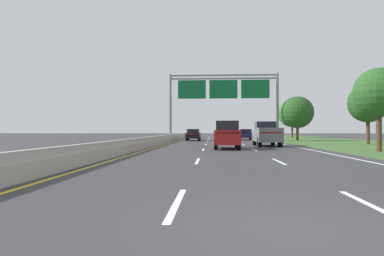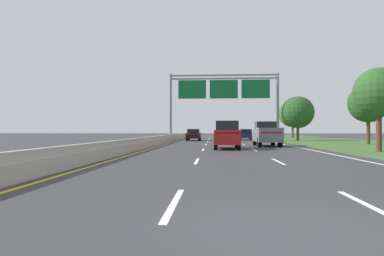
{
  "view_description": "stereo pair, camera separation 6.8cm",
  "coord_description": "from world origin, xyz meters",
  "px_view_note": "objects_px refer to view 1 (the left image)",
  "views": [
    {
      "loc": [
        -1.14,
        -5.05,
        1.43
      ],
      "look_at": [
        -2.95,
        24.06,
        1.61
      ],
      "focal_mm": 31.59,
      "sensor_mm": 36.0,
      "label": 1
    },
    {
      "loc": [
        -1.08,
        -5.04,
        1.43
      ],
      "look_at": [
        -2.95,
        24.06,
        1.61
      ],
      "focal_mm": 31.59,
      "sensor_mm": 36.0,
      "label": 2
    }
  ],
  "objects_px": {
    "car_navy_right_lane_sedan": "(245,134)",
    "roadside_tree_mid": "(368,103)",
    "overhead_sign_gantry": "(223,93)",
    "roadside_tree_far": "(297,112)",
    "car_black_left_lane_sedan": "(193,135)",
    "roadside_tree_distant": "(292,113)",
    "pickup_truck_grey": "(266,134)",
    "roadside_tree_near": "(379,92)",
    "car_red_centre_lane_suv": "(227,134)"
  },
  "relations": [
    {
      "from": "car_navy_right_lane_sedan",
      "to": "roadside_tree_mid",
      "type": "bearing_deg",
      "value": -143.61
    },
    {
      "from": "overhead_sign_gantry",
      "to": "roadside_tree_far",
      "type": "distance_m",
      "value": 10.42
    },
    {
      "from": "overhead_sign_gantry",
      "to": "roadside_tree_mid",
      "type": "xyz_separation_m",
      "value": [
        14.03,
        -11.77,
        -2.46
      ]
    },
    {
      "from": "car_black_left_lane_sedan",
      "to": "car_navy_right_lane_sedan",
      "type": "bearing_deg",
      "value": -59.2
    },
    {
      "from": "roadside_tree_distant",
      "to": "roadside_tree_mid",
      "type": "bearing_deg",
      "value": -88.2
    },
    {
      "from": "pickup_truck_grey",
      "to": "roadside_tree_near",
      "type": "relative_size",
      "value": 0.98
    },
    {
      "from": "car_navy_right_lane_sedan",
      "to": "roadside_tree_mid",
      "type": "distance_m",
      "value": 18.69
    },
    {
      "from": "pickup_truck_grey",
      "to": "roadside_tree_distant",
      "type": "relative_size",
      "value": 0.76
    },
    {
      "from": "roadside_tree_near",
      "to": "car_red_centre_lane_suv",
      "type": "bearing_deg",
      "value": 163.05
    },
    {
      "from": "car_red_centre_lane_suv",
      "to": "roadside_tree_mid",
      "type": "relative_size",
      "value": 0.78
    },
    {
      "from": "overhead_sign_gantry",
      "to": "roadside_tree_distant",
      "type": "distance_m",
      "value": 21.29
    },
    {
      "from": "car_navy_right_lane_sedan",
      "to": "overhead_sign_gantry",
      "type": "bearing_deg",
      "value": 134.59
    },
    {
      "from": "pickup_truck_grey",
      "to": "roadside_tree_far",
      "type": "height_order",
      "value": "roadside_tree_far"
    },
    {
      "from": "car_black_left_lane_sedan",
      "to": "car_red_centre_lane_suv",
      "type": "distance_m",
      "value": 19.87
    },
    {
      "from": "roadside_tree_near",
      "to": "roadside_tree_mid",
      "type": "xyz_separation_m",
      "value": [
        4.59,
        11.85,
        0.21
      ]
    },
    {
      "from": "car_red_centre_lane_suv",
      "to": "car_navy_right_lane_sedan",
      "type": "bearing_deg",
      "value": -7.78
    },
    {
      "from": "roadside_tree_near",
      "to": "roadside_tree_distant",
      "type": "height_order",
      "value": "roadside_tree_distant"
    },
    {
      "from": "car_black_left_lane_sedan",
      "to": "car_navy_right_lane_sedan",
      "type": "distance_m",
      "value": 8.48
    },
    {
      "from": "overhead_sign_gantry",
      "to": "car_red_centre_lane_suv",
      "type": "height_order",
      "value": "overhead_sign_gantry"
    },
    {
      "from": "roadside_tree_near",
      "to": "roadside_tree_distant",
      "type": "relative_size",
      "value": 0.78
    },
    {
      "from": "pickup_truck_grey",
      "to": "car_red_centre_lane_suv",
      "type": "bearing_deg",
      "value": 141.45
    },
    {
      "from": "car_red_centre_lane_suv",
      "to": "roadside_tree_near",
      "type": "bearing_deg",
      "value": -105.99
    },
    {
      "from": "car_black_left_lane_sedan",
      "to": "roadside_tree_near",
      "type": "height_order",
      "value": "roadside_tree_near"
    },
    {
      "from": "overhead_sign_gantry",
      "to": "roadside_tree_distant",
      "type": "xyz_separation_m",
      "value": [
        13.14,
        16.63,
        -2.05
      ]
    },
    {
      "from": "car_navy_right_lane_sedan",
      "to": "roadside_tree_near",
      "type": "xyz_separation_m",
      "value": [
        6.16,
        -26.78,
        3.08
      ]
    },
    {
      "from": "car_black_left_lane_sedan",
      "to": "roadside_tree_mid",
      "type": "bearing_deg",
      "value": -119.89
    },
    {
      "from": "car_red_centre_lane_suv",
      "to": "roadside_tree_far",
      "type": "relative_size",
      "value": 0.79
    },
    {
      "from": "overhead_sign_gantry",
      "to": "car_black_left_lane_sedan",
      "type": "height_order",
      "value": "overhead_sign_gantry"
    },
    {
      "from": "overhead_sign_gantry",
      "to": "roadside_tree_mid",
      "type": "height_order",
      "value": "overhead_sign_gantry"
    },
    {
      "from": "overhead_sign_gantry",
      "to": "car_navy_right_lane_sedan",
      "type": "distance_m",
      "value": 7.34
    },
    {
      "from": "car_black_left_lane_sedan",
      "to": "pickup_truck_grey",
      "type": "bearing_deg",
      "value": -153.1
    },
    {
      "from": "pickup_truck_grey",
      "to": "car_black_left_lane_sedan",
      "type": "bearing_deg",
      "value": 26.74
    },
    {
      "from": "car_black_left_lane_sedan",
      "to": "roadside_tree_far",
      "type": "xyz_separation_m",
      "value": [
        14.11,
        1.31,
        3.03
      ]
    },
    {
      "from": "roadside_tree_near",
      "to": "roadside_tree_far",
      "type": "xyz_separation_m",
      "value": [
        0.61,
        23.84,
        -0.06
      ]
    },
    {
      "from": "overhead_sign_gantry",
      "to": "car_navy_right_lane_sedan",
      "type": "bearing_deg",
      "value": 43.95
    },
    {
      "from": "car_black_left_lane_sedan",
      "to": "roadside_tree_mid",
      "type": "relative_size",
      "value": 0.73
    },
    {
      "from": "pickup_truck_grey",
      "to": "roadside_tree_far",
      "type": "bearing_deg",
      "value": -21.95
    },
    {
      "from": "car_navy_right_lane_sedan",
      "to": "roadside_tree_far",
      "type": "height_order",
      "value": "roadside_tree_far"
    },
    {
      "from": "car_black_left_lane_sedan",
      "to": "roadside_tree_far",
      "type": "height_order",
      "value": "roadside_tree_far"
    },
    {
      "from": "car_red_centre_lane_suv",
      "to": "roadside_tree_distant",
      "type": "bearing_deg",
      "value": -18.98
    },
    {
      "from": "pickup_truck_grey",
      "to": "roadside_tree_near",
      "type": "xyz_separation_m",
      "value": [
        6.12,
        -7.56,
        2.83
      ]
    },
    {
      "from": "car_black_left_lane_sedan",
      "to": "roadside_tree_distant",
      "type": "relative_size",
      "value": 0.62
    },
    {
      "from": "roadside_tree_near",
      "to": "roadside_tree_distant",
      "type": "distance_m",
      "value": 40.42
    },
    {
      "from": "car_red_centre_lane_suv",
      "to": "roadside_tree_mid",
      "type": "distance_m",
      "value": 17.18
    },
    {
      "from": "roadside_tree_mid",
      "to": "roadside_tree_distant",
      "type": "xyz_separation_m",
      "value": [
        -0.89,
        28.4,
        0.41
      ]
    },
    {
      "from": "overhead_sign_gantry",
      "to": "roadside_tree_distant",
      "type": "bearing_deg",
      "value": 51.7
    },
    {
      "from": "car_red_centre_lane_suv",
      "to": "roadside_tree_mid",
      "type": "height_order",
      "value": "roadside_tree_mid"
    },
    {
      "from": "car_black_left_lane_sedan",
      "to": "roadside_tree_mid",
      "type": "height_order",
      "value": "roadside_tree_mid"
    },
    {
      "from": "overhead_sign_gantry",
      "to": "car_red_centre_lane_suv",
      "type": "relative_size",
      "value": 3.18
    },
    {
      "from": "overhead_sign_gantry",
      "to": "roadside_tree_far",
      "type": "xyz_separation_m",
      "value": [
        10.05,
        0.22,
        -2.73
      ]
    }
  ]
}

